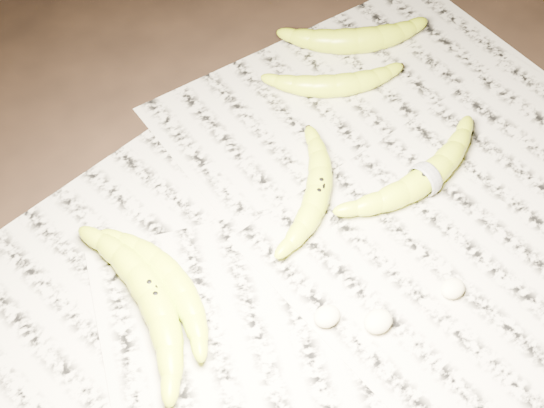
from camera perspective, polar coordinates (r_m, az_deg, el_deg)
ground at (r=0.95m, az=3.07°, el=-3.00°), size 3.00×3.00×0.00m
newspaper_patch at (r=0.96m, az=4.88°, el=-1.94°), size 0.90×0.70×0.01m
banana_left_a at (r=0.89m, az=-9.02°, el=-6.80°), size 0.09×0.23×0.04m
banana_left_b at (r=0.90m, az=-7.56°, el=-5.50°), size 0.06×0.19×0.04m
banana_center at (r=0.97m, az=3.48°, el=1.01°), size 0.18×0.17×0.03m
banana_taped at (r=1.00m, az=11.48°, el=1.99°), size 0.23×0.08×0.04m
banana_upper_a at (r=1.11m, az=4.77°, el=9.02°), size 0.18×0.13×0.03m
banana_upper_b at (r=1.18m, az=6.34°, el=12.26°), size 0.20×0.15×0.04m
measuring_tape at (r=1.00m, az=11.48°, el=1.99°), size 0.01×0.05×0.05m
flesh_chunk_a at (r=0.88m, az=4.17°, el=-8.30°), size 0.03×0.03×0.02m
flesh_chunk_b at (r=0.88m, az=8.02°, el=-8.62°), size 0.04×0.03×0.02m
flesh_chunk_c at (r=0.92m, az=13.50°, el=-6.08°), size 0.03×0.03×0.02m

